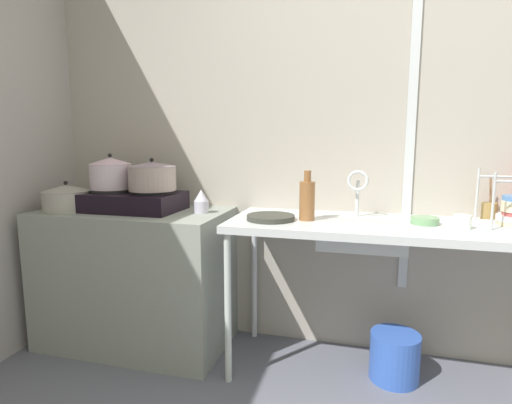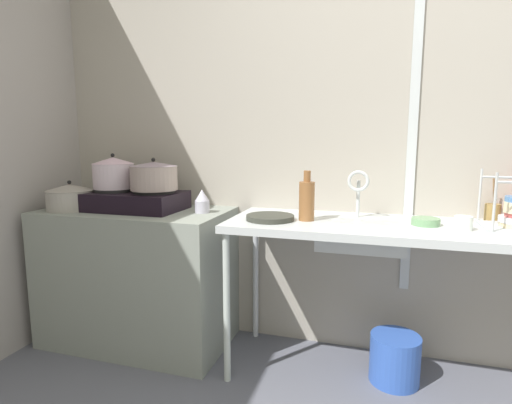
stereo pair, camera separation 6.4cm
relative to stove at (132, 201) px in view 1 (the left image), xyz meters
name	(u,v)px [view 1 (the left image)]	position (x,y,z in m)	size (l,w,h in m)	color
wall_back	(431,122)	(1.70, 0.35, 0.47)	(5.48, 0.10, 2.75)	#A9A293
wall_metal_strip	(413,96)	(1.59, 0.29, 0.60)	(0.05, 0.01, 2.20)	silver
counter_concrete	(136,277)	(0.00, 0.00, -0.48)	(1.14, 0.60, 0.85)	gray
counter_sink	(387,235)	(1.48, 0.00, -0.12)	(1.64, 0.60, 0.85)	silver
stove	(132,201)	(0.00, 0.00, 0.00)	(0.59, 0.37, 0.13)	black
pot_on_left_burner	(111,173)	(-0.14, 0.00, 0.16)	(0.25, 0.25, 0.22)	silver
pot_on_right_burner	(152,176)	(0.14, 0.00, 0.15)	(0.28, 0.28, 0.19)	#A5928A
pot_beside_stove	(67,198)	(-0.38, -0.11, 0.02)	(0.28, 0.28, 0.18)	#9E988E
percolator	(201,202)	(0.44, 0.03, 0.01)	(0.09, 0.09, 0.14)	silver
sink_basin	(361,235)	(1.35, -0.03, -0.12)	(0.44, 0.29, 0.13)	silver
faucet	(358,185)	(1.32, 0.11, 0.12)	(0.11, 0.07, 0.26)	silver
frying_pan	(271,217)	(0.88, -0.07, -0.05)	(0.26, 0.26, 0.03)	#33352D
cup_by_rack	(462,222)	(1.81, -0.05, -0.03)	(0.08, 0.08, 0.07)	white
small_bowl_on_drainboard	(425,221)	(1.66, 0.02, -0.04)	(0.14, 0.14, 0.04)	#6D9C69
bottle_by_sink	(307,200)	(1.07, -0.03, 0.05)	(0.08, 0.08, 0.26)	brown
utensil_jar	(489,211)	(2.00, 0.24, -0.01)	(0.08, 0.08, 0.23)	olive
bucket_on_floor	(395,356)	(1.55, -0.01, -0.78)	(0.26, 0.26, 0.25)	blue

